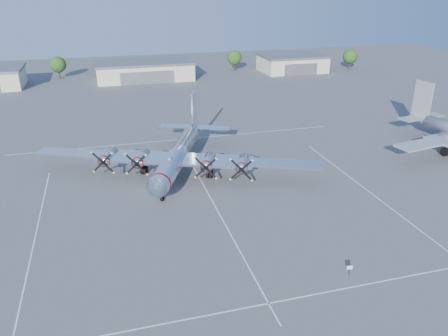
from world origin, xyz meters
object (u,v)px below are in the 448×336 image
object	(u,v)px
hangar_east	(292,63)
main_bomber_b29	(179,171)
tree_west	(58,65)
info_placard	(350,269)
hangar_center	(145,70)
tree_far_east	(350,57)
tree_east	(234,58)

from	to	relation	value
hangar_east	main_bomber_b29	world-z (taller)	hangar_east
tree_west	info_placard	size ratio (longest dim) A/B	6.10
hangar_center	info_placard	bearing A→B (deg)	-84.78
tree_west	main_bomber_b29	world-z (taller)	tree_west
tree_far_east	info_placard	world-z (taller)	tree_far_east
hangar_center	tree_west	xyz separation A→B (m)	(-25.00, 8.04, 1.51)
tree_east	tree_west	bearing A→B (deg)	177.92
hangar_center	info_placard	xyz separation A→B (m)	(9.34, -102.15, -1.95)
main_bomber_b29	info_placard	size ratio (longest dim) A/B	39.68
tree_west	main_bomber_b29	size ratio (longest dim) A/B	0.15
hangar_east	tree_far_east	distance (m)	20.15
tree_east	tree_far_east	xyz separation A→B (m)	(38.00, -8.00, 0.00)
main_bomber_b29	info_placard	world-z (taller)	main_bomber_b29
tree_far_east	info_placard	size ratio (longest dim) A/B	6.10
hangar_center	tree_east	size ratio (longest dim) A/B	4.31
hangar_east	main_bomber_b29	distance (m)	87.62
tree_east	info_placard	world-z (taller)	tree_east
tree_east	main_bomber_b29	distance (m)	84.24
tree_far_east	main_bomber_b29	size ratio (longest dim) A/B	0.15
tree_far_east	info_placard	bearing A→B (deg)	-120.35
hangar_center	tree_east	distance (m)	30.64
tree_east	info_placard	xyz separation A→B (m)	(-20.66, -108.19, -3.46)
tree_east	hangar_center	bearing A→B (deg)	-168.62
tree_far_east	info_placard	distance (m)	116.15
tree_west	info_placard	world-z (taller)	tree_west
tree_east	main_bomber_b29	bearing A→B (deg)	-112.69
hangar_east	info_placard	xyz separation A→B (m)	(-38.66, -102.15, -1.95)
hangar_center	info_placard	size ratio (longest dim) A/B	26.26
hangar_east	tree_east	xyz separation A→B (m)	(-18.00, 6.04, 1.51)
tree_far_east	hangar_center	bearing A→B (deg)	178.35
hangar_center	info_placard	distance (m)	102.59
hangar_center	tree_west	world-z (taller)	tree_west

